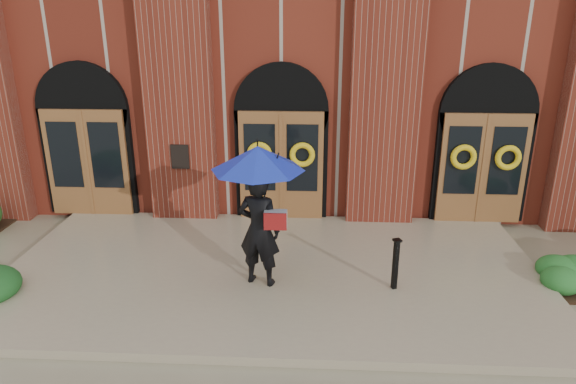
{
  "coord_description": "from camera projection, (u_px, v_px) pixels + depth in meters",
  "views": [
    {
      "loc": [
        0.75,
        -8.45,
        4.73
      ],
      "look_at": [
        0.25,
        1.0,
        1.38
      ],
      "focal_mm": 32.0,
      "sensor_mm": 36.0,
      "label": 1
    }
  ],
  "objects": [
    {
      "name": "landing",
      "position": [
        273.0,
        272.0,
        9.68
      ],
      "size": [
        10.0,
        5.3,
        0.15
      ],
      "primitive_type": "cube",
      "color": "tan",
      "rests_on": "ground"
    },
    {
      "name": "man_with_umbrella",
      "position": [
        259.0,
        190.0,
        8.58
      ],
      "size": [
        1.93,
        1.93,
        2.5
      ],
      "rotation": [
        0.0,
        0.0,
        2.87
      ],
      "color": "black",
      "rests_on": "landing"
    },
    {
      "name": "hedge_front_right",
      "position": [
        554.0,
        276.0,
        9.24
      ],
      "size": [
        1.23,
        1.06,
        0.44
      ],
      "primitive_type": "ellipsoid",
      "color": "#225F23",
      "rests_on": "ground"
    },
    {
      "name": "metal_post",
      "position": [
        396.0,
        263.0,
        8.8
      ],
      "size": [
        0.16,
        0.16,
        0.93
      ],
      "rotation": [
        0.0,
        0.0,
        0.38
      ],
      "color": "black",
      "rests_on": "landing"
    },
    {
      "name": "ground",
      "position": [
        272.0,
        279.0,
        9.57
      ],
      "size": [
        90.0,
        90.0,
        0.0
      ],
      "primitive_type": "plane",
      "color": "gray",
      "rests_on": "ground"
    },
    {
      "name": "church_building",
      "position": [
        293.0,
        51.0,
        16.67
      ],
      "size": [
        16.2,
        12.53,
        7.0
      ],
      "color": "maroon",
      "rests_on": "ground"
    }
  ]
}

